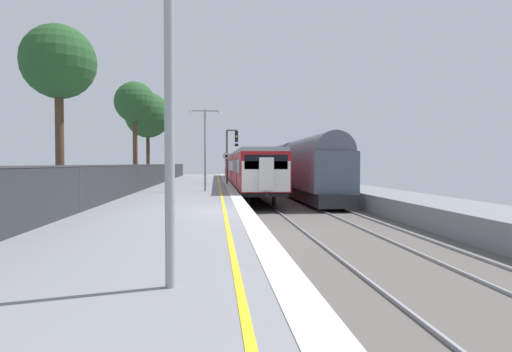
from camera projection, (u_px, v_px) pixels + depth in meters
name	position (u px, v px, depth m)	size (l,w,h in m)	color
ground	(306.00, 227.00, 16.23)	(17.40, 110.00, 1.21)	gray
commuter_train_at_platform	(243.00, 168.00, 44.19)	(2.83, 40.95, 3.81)	maroon
freight_train_adjacent_track	(295.00, 166.00, 37.48)	(2.60, 26.99, 4.56)	#232326
signal_gantry	(230.00, 150.00, 39.04)	(1.10, 0.24, 4.75)	#47474C
speed_limit_sign	(227.00, 164.00, 36.66)	(0.59, 0.08, 2.67)	#59595B
platform_lamp_near	(169.00, 47.00, 6.05)	(2.00, 0.20, 5.65)	#93999E
platform_lamp_mid	(205.00, 142.00, 27.26)	(2.00, 0.20, 5.10)	#93999E
platform_back_fence	(79.00, 188.00, 15.45)	(0.07, 99.00, 1.68)	#282B2D
background_tree_left	(136.00, 104.00, 35.14)	(3.25, 3.25, 8.29)	#473323
background_tree_centre	(58.00, 66.00, 18.98)	(3.16, 3.16, 7.70)	#473323
background_tree_right	(148.00, 117.00, 42.64)	(4.39, 4.39, 8.63)	#473323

